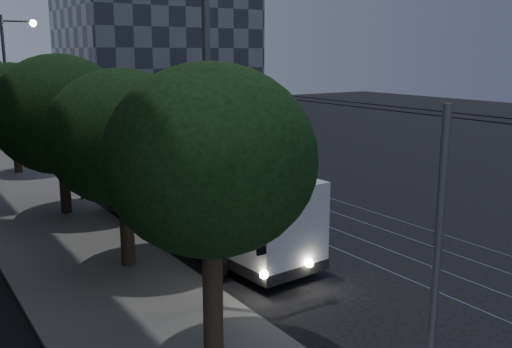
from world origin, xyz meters
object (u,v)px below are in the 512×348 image
object	(u,v)px
car_white_b	(64,153)
car_white_d	(16,131)
streetlamp_near	(221,100)
streetlamp_far	(12,73)
pickup_silver	(123,171)
car_white_c	(57,143)
trolleybus	(193,196)
car_white_a	(71,155)

from	to	relation	value
car_white_b	car_white_d	xyz separation A→B (m)	(-0.51, 11.95, 0.04)
car_white_b	streetlamp_near	size ratio (longest dim) A/B	0.52
streetlamp_far	car_white_d	bearing A→B (deg)	80.59
pickup_silver	car_white_c	distance (m)	12.99
pickup_silver	trolleybus	bearing A→B (deg)	-108.67
car_white_a	car_white_b	world-z (taller)	car_white_b
car_white_c	car_white_a	bearing A→B (deg)	-108.36
car_white_d	streetlamp_near	distance (m)	35.36
car_white_c	car_white_d	size ratio (longest dim) A/B	0.88
streetlamp_far	car_white_b	bearing A→B (deg)	-63.42
pickup_silver	car_white_c	bearing A→B (deg)	75.34
car_white_b	car_white_c	bearing A→B (deg)	57.37
car_white_c	car_white_d	xyz separation A→B (m)	(-1.34, 7.11, 0.11)
trolleybus	car_white_b	distance (m)	17.30
pickup_silver	car_white_c	size ratio (longest dim) A/B	1.70
car_white_a	streetlamp_near	world-z (taller)	streetlamp_near
trolleybus	streetlamp_far	size ratio (longest dim) A/B	1.30
trolleybus	car_white_c	world-z (taller)	trolleybus
car_white_a	car_white_d	size ratio (longest dim) A/B	0.91
pickup_silver	streetlamp_near	bearing A→B (deg)	-114.93
car_white_d	pickup_silver	bearing A→B (deg)	-106.54
car_white_b	car_white_c	distance (m)	4.91
car_white_a	car_white_d	world-z (taller)	car_white_d
car_white_d	streetlamp_near	size ratio (longest dim) A/B	0.47
car_white_b	car_white_d	world-z (taller)	car_white_d
streetlamp_near	car_white_b	bearing A→B (deg)	85.36
trolleybus	pickup_silver	world-z (taller)	trolleybus
trolleybus	streetlamp_near	xyz separation A→B (m)	(-2.06, -5.78, 3.98)
car_white_a	car_white_b	bearing A→B (deg)	109.73
car_white_c	car_white_b	bearing A→B (deg)	-112.22
pickup_silver	car_white_b	size ratio (longest dim) A/B	1.36
car_white_d	streetlamp_far	distance (m)	9.59
streetlamp_near	streetlamp_far	size ratio (longest dim) A/B	1.02
car_white_b	streetlamp_near	distance (m)	23.63
car_white_b	streetlamp_near	xyz separation A→B (m)	(-1.87, -23.05, 4.90)
car_white_d	streetlamp_far	xyz separation A→B (m)	(-1.36, -8.21, 4.77)
car_white_a	car_white_c	xyz separation A→B (m)	(0.58, 5.64, -0.04)
streetlamp_near	streetlamp_far	bearing A→B (deg)	90.00
trolleybus	streetlamp_far	distance (m)	21.47
car_white_b	streetlamp_far	world-z (taller)	streetlamp_far
car_white_a	streetlamp_far	size ratio (longest dim) A/B	0.43
trolleybus	car_white_a	world-z (taller)	trolleybus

